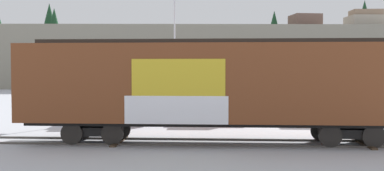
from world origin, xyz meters
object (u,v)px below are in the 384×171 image
object	(u,v)px
parked_car_blue	(111,110)
parked_car_white	(317,109)
freight_car	(220,84)
flagpole	(171,30)
parked_car_red	(217,108)

from	to	relation	value
parked_car_blue	parked_car_white	world-z (taller)	parked_car_blue
parked_car_white	freight_car	bearing A→B (deg)	-132.63
freight_car	parked_car_white	xyz separation A→B (m)	(6.24, 6.78, -1.67)
parked_car_blue	flagpole	bearing A→B (deg)	65.76
parked_car_red	parked_car_white	bearing A→B (deg)	0.23
freight_car	flagpole	world-z (taller)	flagpole
freight_car	parked_car_blue	xyz separation A→B (m)	(-5.69, 6.24, -1.67)
parked_car_white	parked_car_blue	bearing A→B (deg)	-177.41
parked_car_blue	freight_car	bearing A→B (deg)	-47.63
flagpole	parked_car_red	size ratio (longest dim) A/B	2.18
flagpole	parked_car_red	bearing A→B (deg)	-65.78
freight_car	parked_car_blue	bearing A→B (deg)	132.37
flagpole	parked_car_blue	bearing A→B (deg)	-114.24
flagpole	parked_car_blue	distance (m)	9.25
flagpole	parked_car_white	world-z (taller)	flagpole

